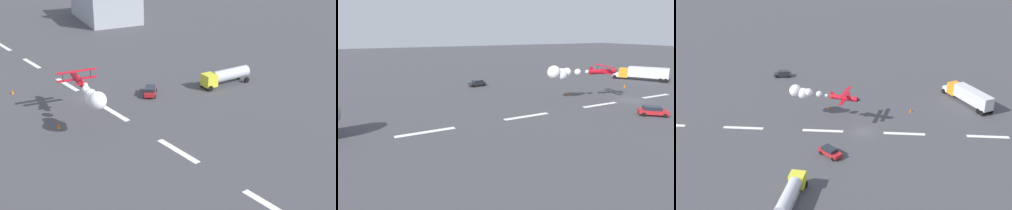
{
  "view_description": "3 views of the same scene",
  "coord_description": "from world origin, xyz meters",
  "views": [
    {
      "loc": [
        64.7,
        -34.19,
        29.57
      ],
      "look_at": [
        16.83,
        3.89,
        3.23
      ],
      "focal_mm": 48.81,
      "sensor_mm": 36.0,
      "label": 1
    },
    {
      "loc": [
        46.46,
        36.52,
        13.1
      ],
      "look_at": [
        27.6,
        0.0,
        2.32
      ],
      "focal_mm": 29.93,
      "sensor_mm": 36.0,
      "label": 2
    },
    {
      "loc": [
        -1.91,
        75.91,
        42.04
      ],
      "look_at": [
        4.06,
        -3.88,
        3.89
      ],
      "focal_mm": 47.52,
      "sensor_mm": 36.0,
      "label": 3
    }
  ],
  "objects": [
    {
      "name": "runway_stripe_3",
      "position": [
        -7.95,
        0.0,
        0.01
      ],
      "size": [
        8.0,
        0.9,
        0.01
      ],
      "primitive_type": "cube",
      "color": "white",
      "rests_on": "ground"
    },
    {
      "name": "stunt_biplane_red",
      "position": [
        11.39,
        -5.61,
        5.51
      ],
      "size": [
        14.82,
        6.77,
        2.86
      ],
      "color": "red"
    },
    {
      "name": "runway_stripe_5",
      "position": [
        23.85,
        0.0,
        0.01
      ],
      "size": [
        8.0,
        0.9,
        0.01
      ],
      "primitive_type": "cube",
      "color": "white",
      "rests_on": "ground"
    },
    {
      "name": "semi_truck_orange",
      "position": [
        -22.58,
        -14.72,
        2.12
      ],
      "size": [
        9.53,
        13.52,
        3.7
      ],
      "color": "silver",
      "rests_on": "ground"
    },
    {
      "name": "runway_stripe_4",
      "position": [
        7.95,
        0.0,
        0.01
      ],
      "size": [
        8.0,
        0.9,
        0.01
      ],
      "primitive_type": "cube",
      "color": "white",
      "rests_on": "ground"
    },
    {
      "name": "followme_car_yellow",
      "position": [
        21.39,
        -27.61,
        0.81
      ],
      "size": [
        4.25,
        2.39,
        1.52
      ],
      "color": "#262628",
      "rests_on": "ground"
    },
    {
      "name": "ground_plane",
      "position": [
        0.0,
        0.0,
        0.0
      ],
      "size": [
        440.0,
        440.0,
        0.0
      ],
      "primitive_type": "plane",
      "color": "#424247",
      "rests_on": "ground"
    },
    {
      "name": "runway_stripe_6",
      "position": [
        39.76,
        0.0,
        0.01
      ],
      "size": [
        8.0,
        0.9,
        0.01
      ],
      "primitive_type": "cube",
      "color": "white",
      "rests_on": "ground"
    },
    {
      "name": "traffic_cone_near",
      "position": [
        -9.72,
        -9.55,
        0.38
      ],
      "size": [
        0.44,
        0.44,
        0.75
      ],
      "primitive_type": "cone",
      "color": "orange",
      "rests_on": "ground"
    },
    {
      "name": "airport_staff_sedan",
      "position": [
        5.6,
        8.91,
        0.81
      ],
      "size": [
        4.53,
        4.24,
        1.52
      ],
      "color": "#B21E23",
      "rests_on": "ground"
    },
    {
      "name": "traffic_cone_far",
      "position": [
        7.76,
        -9.36,
        0.38
      ],
      "size": [
        0.44,
        0.44,
        0.75
      ],
      "primitive_type": "cone",
      "color": "orange",
      "rests_on": "ground"
    }
  ]
}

